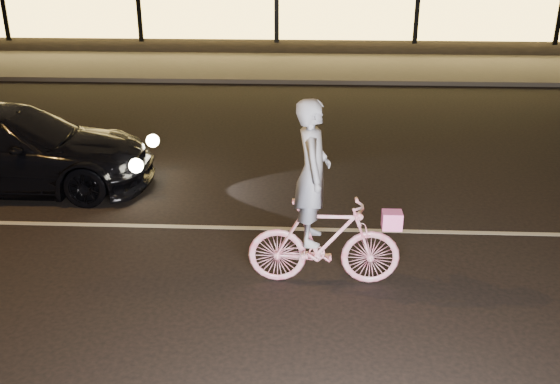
{
  "coord_description": "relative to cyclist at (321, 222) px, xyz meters",
  "views": [
    {
      "loc": [
        1.1,
        -5.97,
        3.94
      ],
      "look_at": [
        0.79,
        0.6,
        1.16
      ],
      "focal_mm": 40.0,
      "sensor_mm": 36.0,
      "label": 1
    }
  ],
  "objects": [
    {
      "name": "ground",
      "position": [
        -1.27,
        -0.58,
        -0.81
      ],
      "size": [
        90.0,
        90.0,
        0.0
      ],
      "primitive_type": "plane",
      "color": "black",
      "rests_on": "ground"
    },
    {
      "name": "lane_stripe_far",
      "position": [
        -1.27,
        1.42,
        -0.8
      ],
      "size": [
        60.0,
        0.1,
        0.01
      ],
      "primitive_type": "cube",
      "color": "gray",
      "rests_on": "ground"
    },
    {
      "name": "sidewalk",
      "position": [
        -1.27,
        12.42,
        -0.75
      ],
      "size": [
        30.0,
        4.0,
        0.12
      ],
      "primitive_type": "cube",
      "color": "#383533",
      "rests_on": "ground"
    },
    {
      "name": "cyclist",
      "position": [
        0.0,
        0.0,
        0.0
      ],
      "size": [
        1.8,
        0.62,
        2.27
      ],
      "rotation": [
        0.0,
        0.0,
        1.57
      ],
      "color": "#DA2B5B",
      "rests_on": "ground"
    },
    {
      "name": "sedan",
      "position": [
        -4.99,
        2.81,
        -0.14
      ],
      "size": [
        4.63,
        1.99,
        1.33
      ],
      "rotation": [
        0.0,
        0.0,
        1.6
      ],
      "color": "black",
      "rests_on": "ground"
    }
  ]
}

